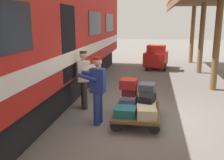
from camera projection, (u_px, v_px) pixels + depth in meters
The scene contains 17 objects.
ground_plane at pixel (151, 117), 6.91m from camera, with size 60.00×60.00×0.00m, color slate.
train_car at pixel (17, 39), 7.04m from camera, with size 3.03×17.57×4.00m.
luggage_cart at pixel (137, 111), 6.57m from camera, with size 1.16×1.70×0.32m.
suitcase_navy_fabric at pixel (127, 106), 6.58m from camera, with size 0.37×0.59×0.17m, color navy.
suitcase_gray_aluminum at pixel (129, 99), 7.02m from camera, with size 0.42×0.62×0.25m, color #9EA0A5.
suitcase_cream_canvas at pixel (146, 112), 6.04m from camera, with size 0.45×0.60×0.24m, color beige.
suitcase_teal_softside at pixel (125, 112), 6.13m from camera, with size 0.51×0.47×0.20m, color #1E666B.
suitcase_yellow_case at pixel (147, 106), 6.49m from camera, with size 0.40×0.51×0.22m, color gold.
suitcase_brown_leather at pixel (148, 101), 6.94m from camera, with size 0.48×0.63×0.18m, color brown.
suitcase_maroon_trunk at pixel (129, 91), 6.95m from camera, with size 0.36×0.43×0.20m, color maroon.
suitcase_black_hardshell at pixel (147, 98), 6.44m from camera, with size 0.34×0.50×0.18m, color black.
suitcase_red_plastic at pixel (129, 84), 6.88m from camera, with size 0.43×0.46×0.25m, color #AD231E.
suitcase_olive_duffel at pixel (148, 95), 6.92m from camera, with size 0.37×0.54×0.19m, color brown.
suitcase_slate_roller at pixel (147, 87), 6.92m from camera, with size 0.40×0.47×0.21m, color #4C515B.
porter_in_overalls at pixel (97, 88), 6.29m from camera, with size 0.70×0.49×1.70m.
porter_by_door at pixel (84, 78), 7.44m from camera, with size 0.74×0.60×1.70m.
baggage_tug at pixel (156, 57), 13.69m from camera, with size 1.35×1.85×1.30m.
Camera 1 is at (-0.02, 6.59, 2.55)m, focal length 40.98 mm.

